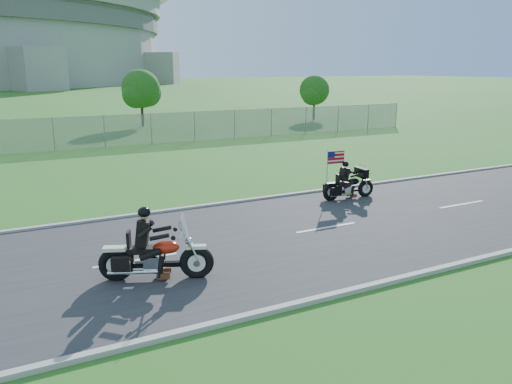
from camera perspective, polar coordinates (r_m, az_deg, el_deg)
name	(u,v)px	position (r m, az deg, el deg)	size (l,w,h in m)	color
ground	(208,249)	(14.06, -5.56, -6.55)	(420.00, 420.00, 0.00)	#265C1C
road	(208,249)	(14.05, -5.56, -6.48)	(120.00, 8.00, 0.04)	#28282B
curb_north	(165,211)	(17.69, -10.41, -2.19)	(120.00, 0.18, 0.12)	#9E9B93
curb_south	(279,309)	(10.68, 2.69, -13.19)	(120.00, 0.18, 0.12)	#9E9B93
tree_fence_near	(141,91)	(43.71, -12.96, 11.19)	(3.52, 3.28, 4.75)	#382316
tree_fence_far	(314,92)	(48.44, 6.70, 11.31)	(3.08, 2.87, 4.20)	#382316
motorcycle_lead	(154,257)	(12.12, -11.55, -7.32)	(2.59, 1.34, 1.83)	black
motorcycle_follow	(348,186)	(19.38, 10.52, 0.66)	(2.23, 0.74, 1.86)	black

